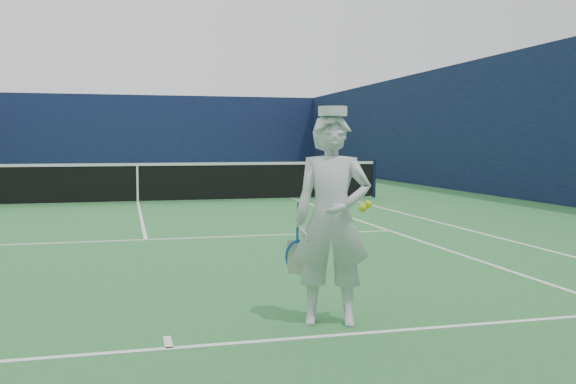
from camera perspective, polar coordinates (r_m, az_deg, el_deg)
The scene contains 5 objects.
ground at distance 16.68m, azimuth -13.20°, elevation -0.94°, with size 80.00×80.00×0.00m, color #2C7536.
court_markings at distance 16.68m, azimuth -13.20°, elevation -0.92°, with size 11.03×23.83×0.01m.
windscreen_fence at distance 16.62m, azimuth -13.32°, elevation 5.95°, with size 20.12×36.12×4.00m.
tennis_net at distance 16.64m, azimuth -13.24°, elevation 0.97°, with size 12.88×0.09×1.07m.
tennis_player at distance 5.39m, azimuth 3.93°, elevation -2.39°, with size 0.74×0.67×1.83m.
Camera 1 is at (-0.29, -16.61, 1.53)m, focal length 40.00 mm.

